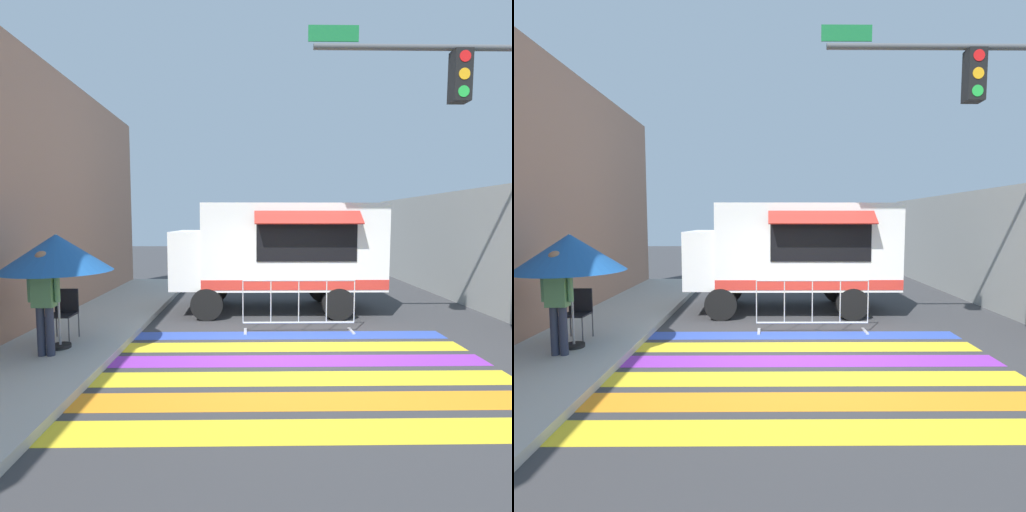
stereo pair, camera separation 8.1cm
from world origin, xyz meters
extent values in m
plane|color=#38383A|center=(0.00, 0.00, 0.00)|extent=(60.00, 60.00, 0.00)
cube|color=#B7B5AD|center=(-5.34, 0.00, 0.07)|extent=(4.40, 16.00, 0.13)
cube|color=gray|center=(5.30, 3.00, 1.62)|extent=(0.20, 16.00, 3.24)
cube|color=yellow|center=(0.00, -3.02, 0.00)|extent=(6.40, 0.56, 0.01)
cube|color=orange|center=(0.00, -2.26, 0.00)|extent=(6.40, 0.56, 0.01)
cube|color=yellow|center=(0.00, -1.50, 0.00)|extent=(6.40, 0.56, 0.01)
cube|color=purple|center=(0.00, -0.74, 0.00)|extent=(6.40, 0.56, 0.01)
cube|color=yellow|center=(0.00, 0.02, 0.00)|extent=(6.40, 0.56, 0.01)
cube|color=#334FB2|center=(0.00, 0.78, 0.00)|extent=(6.40, 0.56, 0.01)
cube|color=white|center=(0.26, 3.17, 1.74)|extent=(4.46, 2.36, 2.12)
cube|color=white|center=(-1.97, 3.17, 1.40)|extent=(1.57, 2.17, 1.43)
cube|color=#1E232D|center=(-2.71, 3.17, 1.75)|extent=(0.06, 1.89, 0.54)
cube|color=black|center=(0.52, 1.97, 1.90)|extent=(2.36, 0.03, 0.95)
cube|color=red|center=(0.52, 1.77, 2.46)|extent=(2.46, 0.43, 0.31)
cube|color=red|center=(0.26, 1.98, 0.86)|extent=(4.46, 0.01, 0.24)
cylinder|color=black|center=(-1.84, 2.08, 0.39)|extent=(0.77, 0.22, 0.77)
cylinder|color=black|center=(-1.84, 4.25, 0.39)|extent=(0.77, 0.22, 0.77)
cylinder|color=black|center=(1.31, 2.08, 0.39)|extent=(0.77, 0.22, 0.77)
cylinder|color=black|center=(1.31, 4.25, 0.39)|extent=(0.77, 0.22, 0.77)
cylinder|color=#515456|center=(2.36, 0.07, 5.47)|extent=(4.07, 0.11, 0.11)
cube|color=black|center=(2.97, 0.04, 4.96)|extent=(0.32, 0.28, 0.90)
cylinder|color=red|center=(2.97, -0.10, 5.26)|extent=(0.20, 0.02, 0.20)
cylinder|color=#F2A519|center=(2.97, -0.10, 4.96)|extent=(0.20, 0.02, 0.20)
cylinder|color=green|center=(2.97, -0.10, 4.66)|extent=(0.20, 0.02, 0.20)
cube|color=#197238|center=(0.68, 0.05, 5.69)|extent=(0.90, 0.02, 0.28)
cylinder|color=black|center=(-4.18, -0.37, 0.16)|extent=(0.36, 0.36, 0.06)
cylinder|color=#B2B2B7|center=(-4.18, -0.37, 1.14)|extent=(0.04, 0.04, 2.02)
cone|color=#1E59A5|center=(-4.18, -0.37, 1.83)|extent=(1.88, 1.88, 0.65)
cylinder|color=#4C4C51|center=(-4.56, -0.12, 0.37)|extent=(0.02, 0.02, 0.47)
cylinder|color=#4C4C51|center=(-4.13, -0.12, 0.37)|extent=(0.02, 0.02, 0.47)
cylinder|color=#4C4C51|center=(-4.56, 0.30, 0.37)|extent=(0.02, 0.02, 0.47)
cylinder|color=#4C4C51|center=(-4.13, 0.30, 0.37)|extent=(0.02, 0.02, 0.47)
cube|color=black|center=(-4.34, 0.09, 0.62)|extent=(0.45, 0.45, 0.03)
cube|color=black|center=(-4.34, 0.30, 0.86)|extent=(0.45, 0.03, 0.45)
cylinder|color=#2D3347|center=(-4.29, -0.78, 0.55)|extent=(0.13, 0.13, 0.83)
cylinder|color=#2D3347|center=(-4.14, -0.78, 0.55)|extent=(0.13, 0.13, 0.83)
cube|color=#598C59|center=(-4.21, -0.78, 1.29)|extent=(0.34, 0.20, 0.67)
cylinder|color=#598C59|center=(-4.43, -0.78, 1.33)|extent=(0.09, 0.09, 0.57)
cylinder|color=#598C59|center=(-3.99, -0.78, 1.33)|extent=(0.09, 0.09, 0.57)
sphere|color=#9E7051|center=(-4.21, -0.78, 1.77)|extent=(0.23, 0.23, 0.23)
cylinder|color=#B7BABF|center=(0.23, 1.04, 1.12)|extent=(2.38, 0.04, 0.04)
cylinder|color=#B7BABF|center=(0.23, 1.04, 0.20)|extent=(2.38, 0.04, 0.04)
cylinder|color=#B7BABF|center=(-0.96, 1.04, 0.66)|extent=(0.02, 0.02, 0.91)
cylinder|color=#B7BABF|center=(-0.37, 1.04, 0.66)|extent=(0.02, 0.02, 0.91)
cylinder|color=#B7BABF|center=(0.23, 1.04, 0.66)|extent=(0.02, 0.02, 0.91)
cylinder|color=#B7BABF|center=(0.82, 1.04, 0.66)|extent=(0.02, 0.02, 0.91)
cylinder|color=#B7BABF|center=(1.42, 1.04, 0.66)|extent=(0.02, 0.02, 0.91)
cube|color=#B7BABF|center=(-0.91, 1.04, 0.01)|extent=(0.06, 0.44, 0.03)
cube|color=#B7BABF|center=(1.37, 1.04, 0.01)|extent=(0.06, 0.44, 0.03)
camera|label=1|loc=(-0.82, -7.32, 2.38)|focal=28.00mm
camera|label=2|loc=(-0.74, -7.32, 2.38)|focal=28.00mm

